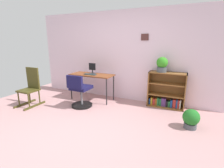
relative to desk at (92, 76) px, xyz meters
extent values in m
plane|color=tan|center=(0.65, -1.66, -0.67)|extent=(6.24, 6.24, 0.00)
cube|color=silver|center=(0.65, 0.49, 0.53)|extent=(5.20, 0.10, 2.40)
cube|color=#4B2926|center=(1.32, 0.43, 1.04)|extent=(0.19, 0.02, 0.16)
cube|color=brown|center=(0.00, 0.00, 0.04)|extent=(1.20, 0.52, 0.03)
cylinder|color=black|center=(-0.56, -0.22, -0.32)|extent=(0.03, 0.03, 0.69)
cylinder|color=black|center=(0.56, -0.22, -0.32)|extent=(0.03, 0.03, 0.69)
cylinder|color=black|center=(-0.56, 0.22, -0.32)|extent=(0.03, 0.03, 0.69)
cylinder|color=black|center=(0.56, 0.22, -0.32)|extent=(0.03, 0.03, 0.69)
cylinder|color=#262628|center=(-0.03, 0.10, 0.06)|extent=(0.19, 0.19, 0.01)
cylinder|color=#262628|center=(-0.03, 0.10, 0.12)|extent=(0.03, 0.03, 0.09)
cube|color=black|center=(-0.03, 0.09, 0.26)|extent=(0.20, 0.02, 0.19)
cube|color=#1E3137|center=(-0.01, -0.08, 0.07)|extent=(0.35, 0.12, 0.02)
cylinder|color=black|center=(0.03, -0.56, -0.64)|extent=(0.52, 0.52, 0.05)
cylinder|color=slate|center=(0.03, -0.56, -0.42)|extent=(0.05, 0.05, 0.40)
cube|color=#16143E|center=(0.03, -0.56, -0.18)|extent=(0.44, 0.44, 0.08)
cube|color=#16143E|center=(0.03, -0.81, 0.02)|extent=(0.42, 0.07, 0.31)
cube|color=#403C17|center=(-1.39, -1.09, -0.64)|extent=(0.04, 0.64, 0.04)
cube|color=#403C17|center=(-1.03, -1.09, -0.64)|extent=(0.04, 0.64, 0.04)
cylinder|color=#403C17|center=(-1.39, -1.25, -0.45)|extent=(0.03, 0.03, 0.34)
cylinder|color=#403C17|center=(-1.03, -1.25, -0.45)|extent=(0.03, 0.03, 0.34)
cylinder|color=#403C17|center=(-1.39, -0.93, -0.45)|extent=(0.03, 0.03, 0.34)
cylinder|color=#403C17|center=(-1.03, -0.93, -0.45)|extent=(0.03, 0.03, 0.34)
cube|color=#403C17|center=(-1.21, -1.09, -0.27)|extent=(0.42, 0.40, 0.04)
cube|color=#403C17|center=(-1.21, -0.91, 0.02)|extent=(0.40, 0.04, 0.54)
cube|color=brown|center=(1.53, 0.26, -0.23)|extent=(0.02, 0.30, 0.88)
cube|color=brown|center=(2.39, 0.26, -0.23)|extent=(0.02, 0.30, 0.88)
cube|color=brown|center=(1.96, 0.26, 0.20)|extent=(0.88, 0.30, 0.02)
cube|color=brown|center=(1.96, 0.26, -0.65)|extent=(0.88, 0.30, 0.02)
cube|color=brown|center=(1.96, 0.40, -0.23)|extent=(0.88, 0.02, 0.88)
cube|color=brown|center=(1.96, 0.26, -0.35)|extent=(0.83, 0.28, 0.02)
cube|color=brown|center=(1.96, 0.26, -0.07)|extent=(0.83, 0.28, 0.02)
cube|color=#1E478C|center=(1.58, 0.25, -0.57)|extent=(0.05, 0.10, 0.15)
cube|color=#B79323|center=(1.63, 0.25, -0.55)|extent=(0.04, 0.13, 0.19)
cube|color=#B22D28|center=(1.68, 0.25, -0.56)|extent=(0.05, 0.11, 0.16)
cube|color=#99591E|center=(1.74, 0.25, -0.56)|extent=(0.04, 0.10, 0.17)
cube|color=#237238|center=(1.78, 0.25, -0.55)|extent=(0.04, 0.10, 0.19)
cube|color=#237238|center=(1.84, 0.25, -0.55)|extent=(0.05, 0.09, 0.18)
cube|color=#593372|center=(1.90, 0.25, -0.54)|extent=(0.07, 0.13, 0.21)
cube|color=#593372|center=(1.96, 0.25, -0.54)|extent=(0.03, 0.12, 0.21)
cube|color=black|center=(2.00, 0.25, -0.57)|extent=(0.05, 0.13, 0.15)
cube|color=#237238|center=(2.05, 0.25, -0.57)|extent=(0.04, 0.11, 0.15)
cube|color=#1E478C|center=(2.11, 0.25, -0.55)|extent=(0.04, 0.13, 0.19)
cube|color=#B22D28|center=(2.17, 0.25, -0.54)|extent=(0.07, 0.10, 0.21)
cube|color=#1E478C|center=(2.23, 0.25, -0.54)|extent=(0.03, 0.10, 0.20)
cube|color=#B22D28|center=(2.27, 0.25, -0.54)|extent=(0.04, 0.10, 0.21)
cube|color=beige|center=(2.30, 0.25, -0.54)|extent=(0.03, 0.09, 0.21)
cylinder|color=#474C51|center=(1.81, 0.24, 0.28)|extent=(0.23, 0.23, 0.12)
sphere|color=#318820|center=(1.81, 0.24, 0.44)|extent=(0.27, 0.27, 0.27)
cylinder|color=#474C51|center=(2.54, -0.64, -0.62)|extent=(0.23, 0.23, 0.10)
sphere|color=#1F6B22|center=(2.54, -0.64, -0.44)|extent=(0.31, 0.31, 0.31)
camera|label=1|loc=(2.40, -3.87, 0.93)|focal=26.83mm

